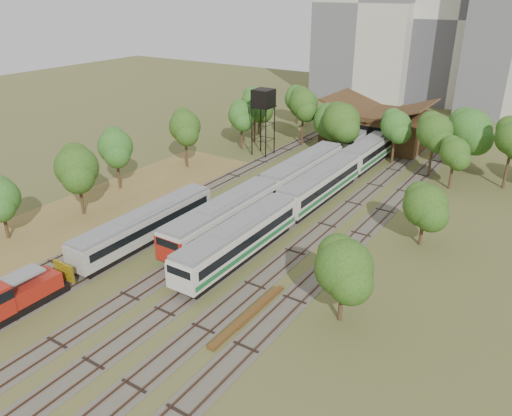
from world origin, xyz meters
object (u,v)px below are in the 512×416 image
Objects in this scene: shunter_locomotive at (14,296)px; water_tower at (263,100)px; railcar_red_set at (268,192)px; railcar_green_set at (320,185)px.

shunter_locomotive is 46.98m from water_tower.
water_tower reaches higher than railcar_red_set.
railcar_red_set is 7.01m from railcar_green_set.
shunter_locomotive is 0.80× the size of water_tower.
railcar_green_set is at bearing 73.85° from shunter_locomotive.
shunter_locomotive is at bearing -101.78° from railcar_red_set.
water_tower is at bearing 97.04° from shunter_locomotive.
railcar_red_set reaches higher than railcar_green_set.
railcar_green_set is 35.95m from shunter_locomotive.
water_tower is (-11.69, 17.33, 6.48)m from railcar_red_set.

